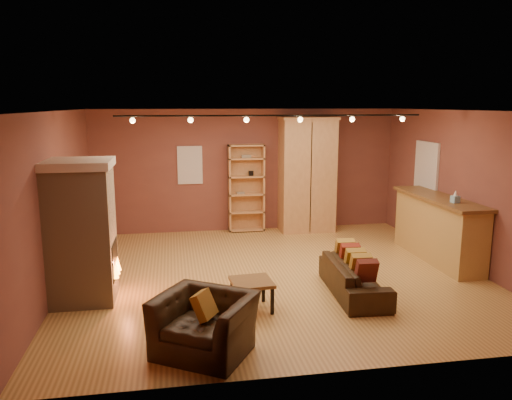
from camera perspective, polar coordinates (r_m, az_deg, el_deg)
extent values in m
plane|color=#AE7E3D|center=(8.75, 2.17, -8.51)|extent=(7.00, 7.00, 0.00)
plane|color=#59311C|center=(8.25, 2.32, 10.16)|extent=(7.00, 7.00, 0.00)
cube|color=brown|center=(11.55, -1.08, 3.41)|extent=(7.00, 0.02, 2.80)
cube|color=brown|center=(8.40, -21.81, -0.21)|extent=(0.02, 6.50, 2.80)
cube|color=brown|center=(9.72, 22.88, 1.13)|extent=(0.02, 6.50, 2.80)
cube|color=#C4AD88|center=(7.83, -19.28, -3.82)|extent=(0.90, 0.90, 2.00)
cube|color=beige|center=(7.64, -19.77, 3.90)|extent=(0.98, 0.98, 0.12)
cube|color=black|center=(7.87, -16.13, -6.57)|extent=(0.10, 0.65, 0.55)
cone|color=orange|center=(7.90, -15.65, -7.39)|extent=(0.10, 0.10, 0.22)
cube|color=silver|center=(11.39, -7.56, 3.97)|extent=(0.56, 0.04, 0.86)
cube|color=tan|center=(11.58, -1.22, 1.46)|extent=(0.82, 0.04, 2.01)
cube|color=tan|center=(11.39, -3.06, 1.29)|extent=(0.04, 0.32, 2.01)
cube|color=tan|center=(11.51, 0.81, 1.40)|extent=(0.04, 0.32, 2.01)
cube|color=gray|center=(11.44, -1.79, 0.79)|extent=(0.18, 0.12, 0.05)
cube|color=black|center=(11.41, -0.58, 3.04)|extent=(0.10, 0.10, 0.12)
cube|color=tan|center=(11.64, -1.10, -3.35)|extent=(0.82, 0.32, 0.04)
cube|color=tan|center=(11.55, -1.11, -1.34)|extent=(0.82, 0.32, 0.04)
cube|color=tan|center=(11.47, -1.11, 0.67)|extent=(0.82, 0.32, 0.03)
cube|color=tan|center=(11.40, -1.12, 2.71)|extent=(0.82, 0.32, 0.04)
cube|color=tan|center=(11.35, -1.13, 4.76)|extent=(0.82, 0.32, 0.04)
cube|color=tan|center=(11.32, -1.13, 6.27)|extent=(0.82, 0.32, 0.04)
cube|color=tan|center=(11.52, 5.85, 2.74)|extent=(1.23, 0.67, 2.56)
cube|color=brown|center=(11.21, 6.30, 2.51)|extent=(0.02, 0.01, 2.46)
cube|color=tan|center=(11.41, 5.98, 9.28)|extent=(1.29, 0.73, 0.06)
cube|color=tan|center=(10.01, 20.06, -3.23)|extent=(0.55, 2.42, 1.16)
cube|color=brown|center=(9.88, 20.29, 0.19)|extent=(0.67, 2.54, 0.06)
cube|color=#83B6D2|center=(9.35, 21.80, 0.09)|extent=(0.14, 0.14, 0.13)
cone|color=white|center=(9.34, 21.85, 0.78)|extent=(0.08, 0.08, 0.10)
cube|color=silver|center=(10.87, 18.91, 3.68)|extent=(0.05, 0.90, 1.00)
imported|color=black|center=(7.94, 11.15, -8.14)|extent=(0.61, 1.79, 0.69)
cube|color=maroon|center=(7.38, 12.50, -7.88)|extent=(0.31, 0.25, 0.36)
cube|color=#AC7E2C|center=(7.62, 11.84, -7.23)|extent=(0.31, 0.25, 0.36)
cube|color=#AC7E2C|center=(7.87, 11.21, -6.62)|extent=(0.31, 0.25, 0.36)
cube|color=maroon|center=(8.12, 10.63, -6.05)|extent=(0.31, 0.25, 0.36)
cube|color=#AC7E2C|center=(8.37, 10.08, -5.51)|extent=(0.31, 0.25, 0.36)
imported|color=black|center=(6.05, -5.92, -12.91)|extent=(1.29, 1.17, 0.94)
cube|color=#AC7E2C|center=(6.00, -5.94, -11.88)|extent=(0.36, 0.38, 0.34)
cube|color=brown|center=(7.21, -0.51, -9.36)|extent=(0.62, 0.62, 0.05)
cube|color=black|center=(7.04, -2.15, -11.81)|extent=(0.05, 0.05, 0.38)
cube|color=black|center=(7.11, 1.75, -11.56)|extent=(0.05, 0.05, 0.38)
cube|color=black|center=(7.48, -2.63, -10.41)|extent=(0.05, 0.05, 0.38)
cube|color=black|center=(7.54, 1.02, -10.20)|extent=(0.05, 0.05, 0.38)
cylinder|color=black|center=(8.45, 2.03, 9.63)|extent=(5.20, 0.03, 0.03)
sphere|color=#FFD88C|center=(8.30, -13.92, 8.82)|extent=(0.09, 0.09, 0.09)
sphere|color=#FFD88C|center=(8.28, -7.49, 9.04)|extent=(0.09, 0.09, 0.09)
sphere|color=#FFD88C|center=(8.37, -1.10, 9.15)|extent=(0.09, 0.09, 0.09)
sphere|color=#FFD88C|center=(8.55, 5.08, 9.15)|extent=(0.09, 0.09, 0.09)
sphere|color=#FFD88C|center=(8.83, 10.94, 9.05)|extent=(0.09, 0.09, 0.09)
sphere|color=#FFD88C|center=(9.19, 16.38, 8.87)|extent=(0.09, 0.09, 0.09)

